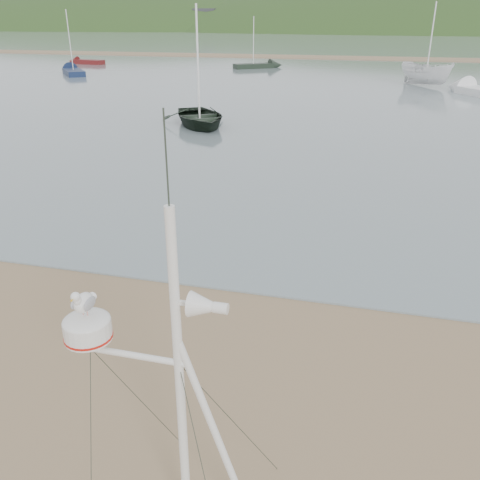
% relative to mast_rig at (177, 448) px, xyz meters
% --- Properties ---
extents(ground, '(560.00, 560.00, 0.00)m').
position_rel_mast_rig_xyz_m(ground, '(-2.29, 1.23, -1.12)').
color(ground, '#7E6548').
rests_on(ground, ground).
extents(water, '(560.00, 256.00, 0.04)m').
position_rel_mast_rig_xyz_m(water, '(-2.29, 133.23, -1.10)').
color(water, slate).
rests_on(water, ground).
extents(sandbar, '(560.00, 7.00, 0.07)m').
position_rel_mast_rig_xyz_m(sandbar, '(-2.29, 71.23, -1.04)').
color(sandbar, '#7E6548').
rests_on(sandbar, water).
extents(hill_ridge, '(620.00, 180.00, 80.00)m').
position_rel_mast_rig_xyz_m(hill_ridge, '(16.23, 236.23, -20.82)').
color(hill_ridge, '#213917').
rests_on(hill_ridge, ground).
extents(far_cottages, '(294.40, 6.30, 8.00)m').
position_rel_mast_rig_xyz_m(far_cottages, '(0.71, 197.23, 2.88)').
color(far_cottages, silver).
rests_on(far_cottages, ground).
extents(mast_rig, '(2.06, 2.19, 4.64)m').
position_rel_mast_rig_xyz_m(mast_rig, '(0.00, 0.00, 0.00)').
color(mast_rig, white).
rests_on(mast_rig, ground).
extents(boat_dark, '(3.36, 2.63, 4.70)m').
position_rel_mast_rig_xyz_m(boat_dark, '(-7.05, 21.41, 1.27)').
color(boat_dark, black).
rests_on(boat_dark, water).
extents(boat_white, '(2.72, 2.72, 5.05)m').
position_rel_mast_rig_xyz_m(boat_white, '(5.43, 42.04, 1.44)').
color(boat_white, white).
rests_on(boat_white, water).
extents(sailboat_dark_mid, '(5.38, 4.48, 5.68)m').
position_rel_mast_rig_xyz_m(sailboat_dark_mid, '(-10.65, 54.20, -0.82)').
color(sailboat_dark_mid, black).
rests_on(sailboat_dark_mid, ground).
extents(sailboat_white_near, '(5.82, 7.62, 7.75)m').
position_rel_mast_rig_xyz_m(sailboat_white_near, '(8.49, 38.14, -0.82)').
color(sailboat_white_near, white).
rests_on(sailboat_white_near, ground).
extents(dinghy_red_far, '(4.99, 1.83, 1.19)m').
position_rel_mast_rig_xyz_m(dinghy_red_far, '(-32.94, 53.75, -0.83)').
color(dinghy_red_far, '#581414').
rests_on(dinghy_red_far, ground).
extents(sailboat_blue_near, '(5.25, 5.95, 6.38)m').
position_rel_mast_rig_xyz_m(sailboat_blue_near, '(-28.10, 43.54, -0.82)').
color(sailboat_blue_near, '#121E3F').
rests_on(sailboat_blue_near, ground).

